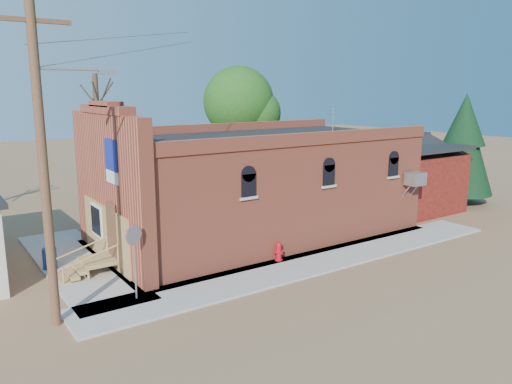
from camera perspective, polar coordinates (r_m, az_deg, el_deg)
ground at (r=18.35m, az=5.28°, el=-9.72°), size 120.00×120.00×0.00m
sidewalk_south at (r=19.90m, az=6.96°, el=-7.92°), size 19.00×2.20×0.08m
sidewalk_west at (r=20.72m, az=-19.72°, el=-7.73°), size 2.60×10.00×0.08m
brick_bar at (r=22.89m, az=-0.27°, el=0.71°), size 16.40×7.97×6.30m
red_shed at (r=29.53m, az=15.73°, el=2.59°), size 5.40×6.40×4.30m
utility_pole at (r=14.67m, az=-22.97°, el=3.33°), size 3.12×0.26×9.00m
tree_bare_near at (r=27.29m, az=-17.73°, el=9.57°), size 2.80×2.80×7.65m
tree_leafy at (r=31.57m, az=-1.98°, el=10.24°), size 4.40×4.40×8.15m
evergreen_tree at (r=31.70m, az=22.63°, el=5.35°), size 3.60×3.60×6.50m
fire_hydrant at (r=19.70m, az=2.62°, el=-6.80°), size 0.42×0.40×0.74m
stop_sign at (r=16.21m, az=-13.79°, el=-5.60°), size 0.62×0.32×2.44m
trash_barrel at (r=20.35m, az=-22.51°, el=-7.02°), size 0.60×0.60×0.78m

